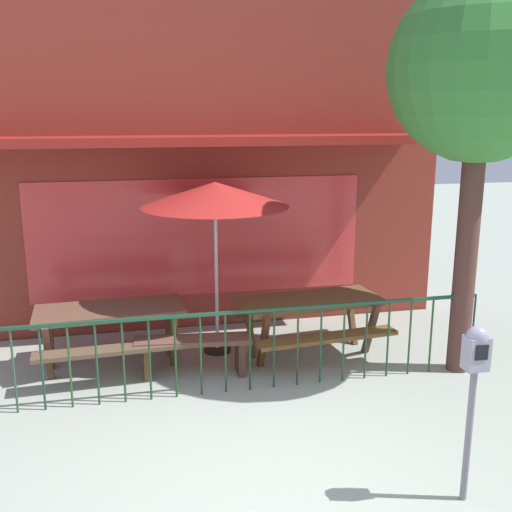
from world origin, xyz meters
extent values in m
plane|color=#9AA497|center=(0.00, 0.00, 0.00)|extent=(40.00, 40.00, 0.00)
cube|color=#4A2A1E|center=(0.00, 4.54, 0.00)|extent=(7.36, 0.54, 0.01)
cube|color=maroon|center=(0.00, 4.54, 2.62)|extent=(7.36, 0.50, 5.24)
cube|color=#D83838|center=(0.00, 4.28, 1.35)|extent=(4.79, 0.02, 1.70)
cube|color=maroon|center=(0.00, 3.89, 2.75)|extent=(6.26, 0.80, 0.12)
cube|color=#1A462D|center=(0.00, 2.05, 0.95)|extent=(6.19, 0.04, 0.04)
cylinder|color=#2D4D32|center=(-2.25, 2.05, 0.47)|extent=(0.02, 0.02, 0.95)
cylinder|color=#1A3F31|center=(-1.97, 2.05, 0.47)|extent=(0.02, 0.02, 0.95)
cylinder|color=#284E27|center=(-1.69, 2.05, 0.47)|extent=(0.02, 0.02, 0.95)
cylinder|color=#1E422E|center=(-1.41, 2.05, 0.47)|extent=(0.02, 0.02, 0.95)
cylinder|color=#273F26|center=(-1.12, 2.05, 0.47)|extent=(0.02, 0.02, 0.95)
cylinder|color=#1E3E27|center=(-0.84, 2.05, 0.47)|extent=(0.02, 0.02, 0.95)
cylinder|color=#204121|center=(-0.56, 2.05, 0.47)|extent=(0.02, 0.02, 0.95)
cylinder|color=#22451E|center=(-0.28, 2.05, 0.47)|extent=(0.02, 0.02, 0.95)
cylinder|color=#234C25|center=(0.00, 2.05, 0.47)|extent=(0.02, 0.02, 0.95)
cylinder|color=#1F3F23|center=(0.28, 2.05, 0.47)|extent=(0.02, 0.02, 0.95)
cylinder|color=#1A4327|center=(0.56, 2.05, 0.47)|extent=(0.02, 0.02, 0.95)
cylinder|color=#2A4023|center=(0.84, 2.05, 0.47)|extent=(0.02, 0.02, 0.95)
cylinder|color=#1D4730|center=(1.12, 2.05, 0.47)|extent=(0.02, 0.02, 0.95)
cylinder|color=#2D462C|center=(1.41, 2.05, 0.47)|extent=(0.02, 0.02, 0.95)
cylinder|color=#2B3F2D|center=(1.69, 2.05, 0.47)|extent=(0.02, 0.02, 0.95)
cylinder|color=#1F4222|center=(1.97, 2.05, 0.47)|extent=(0.02, 0.02, 0.95)
cylinder|color=#234321|center=(2.25, 2.05, 0.47)|extent=(0.02, 0.02, 0.95)
cylinder|color=#1F4C1E|center=(2.53, 2.05, 0.47)|extent=(0.02, 0.02, 0.95)
cylinder|color=#22442A|center=(2.81, 2.05, 0.47)|extent=(0.02, 0.02, 0.95)
cylinder|color=#1F3E2F|center=(3.09, 2.05, 0.47)|extent=(0.02, 0.02, 0.95)
cube|color=brown|center=(-1.27, 3.05, 0.74)|extent=(1.84, 0.86, 0.07)
cube|color=brown|center=(-1.24, 2.50, 0.44)|extent=(1.81, 0.36, 0.05)
cube|color=brown|center=(-1.30, 3.60, 0.44)|extent=(1.81, 0.36, 0.05)
cube|color=brown|center=(-1.99, 2.73, 0.37)|extent=(0.09, 0.35, 0.78)
cube|color=#563220|center=(-2.02, 3.29, 0.37)|extent=(0.09, 0.35, 0.78)
cube|color=#4E4224|center=(-0.52, 2.81, 0.37)|extent=(0.09, 0.35, 0.78)
cube|color=#4D361B|center=(-0.55, 3.37, 0.37)|extent=(0.09, 0.35, 0.78)
cube|color=brown|center=(1.26, 2.88, 0.74)|extent=(1.87, 0.94, 0.07)
cube|color=brown|center=(1.31, 2.34, 0.44)|extent=(1.82, 0.44, 0.05)
cube|color=brown|center=(1.20, 3.43, 0.44)|extent=(1.82, 0.44, 0.05)
cube|color=#5A3419|center=(0.55, 2.53, 0.37)|extent=(0.11, 0.35, 0.78)
cube|color=brown|center=(0.49, 3.09, 0.37)|extent=(0.11, 0.35, 0.78)
cube|color=brown|center=(2.02, 2.68, 0.37)|extent=(0.11, 0.35, 0.78)
cube|color=brown|center=(1.96, 3.24, 0.37)|extent=(0.11, 0.35, 0.78)
cylinder|color=black|center=(0.09, 3.26, 0.03)|extent=(0.36, 0.36, 0.05)
cylinder|color=#BCB1B9|center=(0.09, 3.26, 1.11)|extent=(0.04, 0.04, 2.22)
cone|color=#B42622|center=(0.09, 3.26, 2.11)|extent=(1.88, 1.88, 0.31)
cube|color=brown|center=(-0.30, 2.57, 0.45)|extent=(1.43, 0.46, 0.06)
cube|color=brown|center=(-0.86, 2.63, 0.23)|extent=(0.08, 0.29, 0.45)
cube|color=#513425|center=(0.25, 2.52, 0.23)|extent=(0.08, 0.29, 0.45)
cylinder|color=slate|center=(1.59, -0.29, 0.58)|extent=(0.06, 0.06, 1.16)
cube|color=#9290A0|center=(1.59, -0.29, 1.29)|extent=(0.18, 0.14, 0.27)
sphere|color=#9289A3|center=(1.59, -0.29, 1.43)|extent=(0.17, 0.17, 0.17)
cube|color=black|center=(1.59, -0.37, 1.33)|extent=(0.11, 0.01, 0.12)
cylinder|color=#54312A|center=(2.92, 2.05, 1.51)|extent=(0.26, 0.26, 3.02)
sphere|color=#398036|center=(2.92, 2.05, 3.60)|extent=(2.11, 2.11, 2.11)
camera|label=1|loc=(-1.02, -4.17, 3.12)|focal=41.99mm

